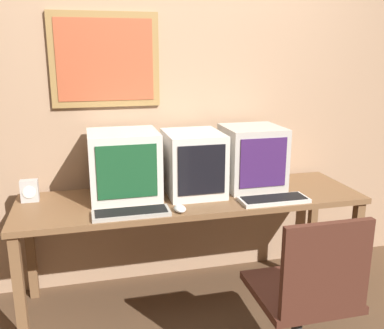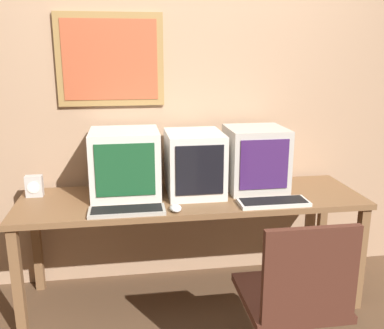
{
  "view_description": "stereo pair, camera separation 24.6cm",
  "coord_description": "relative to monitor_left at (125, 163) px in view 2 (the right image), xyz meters",
  "views": [
    {
      "loc": [
        -0.63,
        -1.63,
        1.63
      ],
      "look_at": [
        0.0,
        0.89,
        0.94
      ],
      "focal_mm": 40.0,
      "sensor_mm": 36.0,
      "label": 1
    },
    {
      "loc": [
        -0.39,
        -1.68,
        1.63
      ],
      "look_at": [
        0.0,
        0.89,
        0.94
      ],
      "focal_mm": 40.0,
      "sensor_mm": 36.0,
      "label": 2
    }
  ],
  "objects": [
    {
      "name": "desk_clock",
      "position": [
        -0.58,
        0.05,
        -0.14
      ],
      "size": [
        0.11,
        0.06,
        0.14
      ],
      "color": "#B7B2AD",
      "rests_on": "desk"
    },
    {
      "name": "monitor_right",
      "position": [
        0.86,
        -0.01,
        -0.0
      ],
      "size": [
        0.38,
        0.38,
        0.42
      ],
      "color": "#B7B2A8",
      "rests_on": "desk"
    },
    {
      "name": "desk",
      "position": [
        0.42,
        -0.1,
        -0.28
      ],
      "size": [
        2.18,
        0.64,
        0.73
      ],
      "color": "brown",
      "rests_on": "ground_plane"
    },
    {
      "name": "mouse_near_keyboard",
      "position": [
        0.28,
        -0.34,
        -0.19
      ],
      "size": [
        0.07,
        0.11,
        0.03
      ],
      "color": "silver",
      "rests_on": "desk"
    },
    {
      "name": "keyboard_side",
      "position": [
        0.88,
        -0.32,
        -0.2
      ],
      "size": [
        0.43,
        0.17,
        0.03
      ],
      "color": "beige",
      "rests_on": "desk"
    },
    {
      "name": "wall_back",
      "position": [
        0.41,
        0.29,
        0.36
      ],
      "size": [
        8.0,
        0.08,
        2.6
      ],
      "color": "tan",
      "rests_on": "ground_plane"
    },
    {
      "name": "office_chair",
      "position": [
        0.79,
        -0.94,
        -0.55
      ],
      "size": [
        0.49,
        0.49,
        0.91
      ],
      "color": "black",
      "rests_on": "ground_plane"
    },
    {
      "name": "monitor_center",
      "position": [
        0.44,
        -0.03,
        -0.01
      ],
      "size": [
        0.36,
        0.43,
        0.4
      ],
      "color": "beige",
      "rests_on": "desk"
    },
    {
      "name": "keyboard_main",
      "position": [
        0.0,
        -0.33,
        -0.2
      ],
      "size": [
        0.44,
        0.16,
        0.03
      ],
      "color": "#A8A399",
      "rests_on": "desk"
    },
    {
      "name": "monitor_left",
      "position": [
        0.0,
        0.0,
        0.0
      ],
      "size": [
        0.43,
        0.41,
        0.42
      ],
      "color": "beige",
      "rests_on": "desk"
    }
  ]
}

